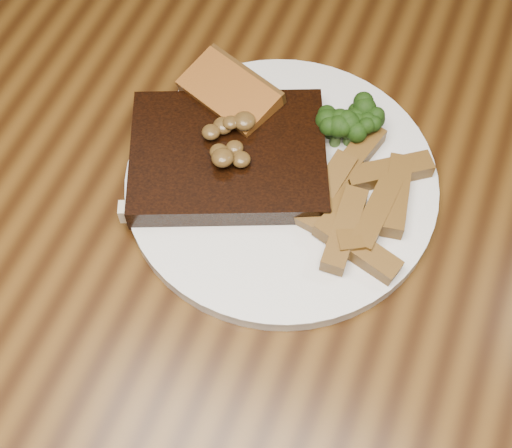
% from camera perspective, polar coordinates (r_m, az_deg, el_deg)
% --- Properties ---
extents(ground, '(4.50, 4.50, 0.00)m').
position_cam_1_polar(ground, '(1.40, -0.11, -15.77)').
color(ground, '#34160B').
rests_on(ground, ground).
extents(dining_table, '(1.60, 0.90, 0.75)m').
position_cam_1_polar(dining_table, '(0.77, -0.20, -4.17)').
color(dining_table, '#472C0E').
rests_on(dining_table, ground).
extents(plate, '(0.33, 0.33, 0.01)m').
position_cam_1_polar(plate, '(0.71, 2.04, 3.29)').
color(plate, white).
rests_on(plate, dining_table).
extents(steak, '(0.23, 0.21, 0.03)m').
position_cam_1_polar(steak, '(0.71, -2.23, 5.38)').
color(steak, black).
rests_on(steak, plate).
extents(steak_bone, '(0.15, 0.07, 0.02)m').
position_cam_1_polar(steak_bone, '(0.68, -4.36, 0.92)').
color(steak_bone, beige).
rests_on(steak_bone, plate).
extents(mushroom_pile, '(0.06, 0.06, 0.03)m').
position_cam_1_polar(mushroom_pile, '(0.68, -2.11, 6.58)').
color(mushroom_pile, '#503A19').
rests_on(mushroom_pile, steak).
extents(garlic_bread, '(0.11, 0.09, 0.02)m').
position_cam_1_polar(garlic_bread, '(0.75, -2.11, 9.39)').
color(garlic_bread, '#97581B').
rests_on(garlic_bread, plate).
extents(potato_wedges, '(0.11, 0.11, 0.02)m').
position_cam_1_polar(potato_wedges, '(0.69, 7.51, 1.75)').
color(potato_wedges, brown).
rests_on(potato_wedges, plate).
extents(broccoli_cluster, '(0.06, 0.06, 0.04)m').
position_cam_1_polar(broccoli_cluster, '(0.73, 7.48, 7.70)').
color(broccoli_cluster, black).
rests_on(broccoli_cluster, plate).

